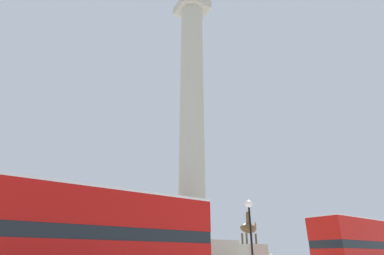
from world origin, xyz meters
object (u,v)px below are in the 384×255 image
bus_a (363,245)px  equestrian_statue (250,255)px  monument_column (192,166)px  bus_b (94,236)px  street_lamp (250,228)px

bus_a → equestrian_statue: 10.00m
monument_column → bus_b: size_ratio=2.17×
street_lamp → monument_column: bearing=155.5°
monument_column → equestrian_statue: bearing=30.0°
bus_b → equestrian_statue: 20.33m
bus_a → equestrian_statue: bearing=104.3°
bus_a → street_lamp: street_lamp is taller
bus_b → bus_a: bearing=-3.5°
bus_a → equestrian_statue: (-3.35, 9.40, -0.65)m
monument_column → bus_b: (-7.49, -4.09, -5.27)m
monument_column → bus_b: bearing=-151.4°
bus_b → equestrian_statue: (17.70, 9.98, -0.67)m
monument_column → bus_b: monument_column is taller
bus_a → street_lamp: bearing=164.2°
bus_a → bus_b: (-21.05, -0.57, 0.02)m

